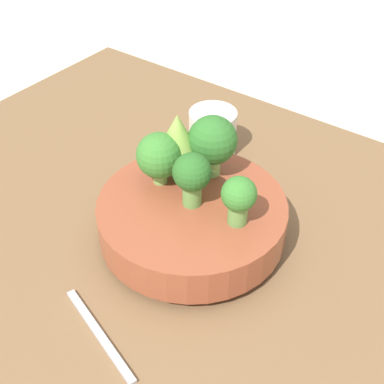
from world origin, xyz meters
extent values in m
plane|color=beige|center=(0.00, 0.00, 0.00)|extent=(6.00, 6.00, 0.00)
cube|color=brown|center=(0.00, 0.00, 0.02)|extent=(1.08, 0.84, 0.05)
cylinder|color=brown|center=(0.01, 0.02, 0.05)|extent=(0.12, 0.12, 0.01)
cylinder|color=brown|center=(0.01, 0.02, 0.09)|extent=(0.27, 0.27, 0.05)
cylinder|color=#7AB256|center=(-0.01, 0.09, 0.13)|extent=(0.02, 0.02, 0.03)
sphere|color=#2D6B28|center=(-0.01, 0.09, 0.18)|extent=(0.07, 0.07, 0.07)
cylinder|color=#609347|center=(0.08, 0.02, 0.13)|extent=(0.03, 0.03, 0.03)
sphere|color=#387A2D|center=(0.08, 0.02, 0.16)|extent=(0.05, 0.05, 0.05)
cylinder|color=#6BA34C|center=(-0.05, 0.06, 0.13)|extent=(0.02, 0.02, 0.03)
cone|color=#84AD47|center=(-0.05, 0.06, 0.18)|extent=(0.07, 0.07, 0.07)
cylinder|color=#7AB256|center=(-0.06, 0.03, 0.13)|extent=(0.02, 0.02, 0.02)
sphere|color=#387A2D|center=(-0.06, 0.03, 0.16)|extent=(0.07, 0.07, 0.07)
cylinder|color=#609347|center=(0.01, 0.02, 0.13)|extent=(0.03, 0.03, 0.04)
sphere|color=#286023|center=(0.01, 0.02, 0.17)|extent=(0.05, 0.05, 0.05)
cylinder|color=silver|center=(-0.09, 0.21, 0.09)|extent=(0.08, 0.08, 0.08)
cube|color=#B2B2B7|center=(0.02, -0.19, 0.05)|extent=(0.16, 0.06, 0.01)
camera|label=1|loc=(0.34, -0.43, 0.60)|focal=50.00mm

